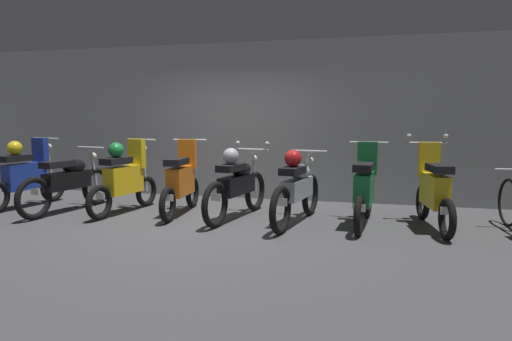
{
  "coord_description": "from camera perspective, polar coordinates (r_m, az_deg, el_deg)",
  "views": [
    {
      "loc": [
        2.37,
        -5.93,
        1.51
      ],
      "look_at": [
        0.78,
        0.39,
        0.75
      ],
      "focal_mm": 31.29,
      "sensor_mm": 36.0,
      "label": 1
    }
  ],
  "objects": [
    {
      "name": "motorbike_slot_4",
      "position": [
        6.74,
        -2.44,
        -1.73
      ],
      "size": [
        0.62,
        1.93,
        1.15
      ],
      "color": "black",
      "rests_on": "ground"
    },
    {
      "name": "motorbike_slot_7",
      "position": [
        6.6,
        21.77,
        -2.37
      ],
      "size": [
        0.58,
        1.68,
        1.29
      ],
      "color": "black",
      "rests_on": "ground"
    },
    {
      "name": "motorbike_slot_6",
      "position": [
        6.47,
        13.7,
        -2.3
      ],
      "size": [
        0.56,
        1.68,
        1.18
      ],
      "color": "black",
      "rests_on": "ground"
    },
    {
      "name": "motorbike_slot_0",
      "position": [
        8.55,
        -27.34,
        -0.44
      ],
      "size": [
        0.56,
        1.68,
        1.18
      ],
      "color": "black",
      "rests_on": "ground"
    },
    {
      "name": "motorbike_slot_1",
      "position": [
        7.86,
        -22.85,
        -1.33
      ],
      "size": [
        0.57,
        1.94,
        1.03
      ],
      "color": "black",
      "rests_on": "ground"
    },
    {
      "name": "motorbike_slot_2",
      "position": [
        7.45,
        -16.43,
        -0.9
      ],
      "size": [
        0.56,
        1.67,
        1.18
      ],
      "color": "black",
      "rests_on": "ground"
    },
    {
      "name": "motorbike_slot_3",
      "position": [
        7.14,
        -9.5,
        -1.37
      ],
      "size": [
        0.56,
        1.68,
        1.18
      ],
      "color": "black",
      "rests_on": "ground"
    },
    {
      "name": "motorbike_slot_5",
      "position": [
        6.41,
        5.28,
        -2.2
      ],
      "size": [
        0.59,
        1.94,
        1.08
      ],
      "color": "black",
      "rests_on": "ground"
    },
    {
      "name": "ground_plane",
      "position": [
        6.56,
        -7.54,
        -6.71
      ],
      "size": [
        80.0,
        80.0,
        0.0
      ],
      "primitive_type": "plane",
      "color": "#424244"
    },
    {
      "name": "back_wall",
      "position": [
        8.59,
        -1.93,
        6.3
      ],
      "size": [
        16.0,
        0.3,
        2.91
      ],
      "primitive_type": "cube",
      "color": "gray",
      "rests_on": "ground"
    }
  ]
}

